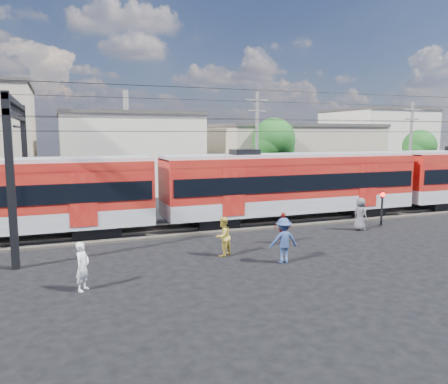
{
  "coord_description": "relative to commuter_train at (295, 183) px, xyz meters",
  "views": [
    {
      "loc": [
        -8.24,
        -15.29,
        5.37
      ],
      "look_at": [
        -0.5,
        5.0,
        2.47
      ],
      "focal_mm": 35.0,
      "sensor_mm": 36.0,
      "label": 1
    }
  ],
  "objects": [
    {
      "name": "car_silver",
      "position": [
        14.55,
        4.21,
        -1.76
      ],
      "size": [
        3.87,
        1.8,
        1.29
      ],
      "primitive_type": "imported",
      "rotation": [
        0.0,
        0.0,
        1.65
      ],
      "color": "silver",
      "rests_on": "ground"
    },
    {
      "name": "rail_far",
      "position": [
        -5.34,
        0.75,
        -2.22
      ],
      "size": [
        70.0,
        0.12,
        0.12
      ],
      "primitive_type": "cube",
      "color": "#59544C",
      "rests_on": "track_bed"
    },
    {
      "name": "crossing_signal",
      "position": [
        4.24,
        -2.83,
        -1.02
      ],
      "size": [
        0.29,
        0.29,
        1.99
      ],
      "color": "black",
      "rests_on": "ground"
    },
    {
      "name": "utility_pole_east",
      "position": [
        14.66,
        6.0,
        1.88
      ],
      "size": [
        1.8,
        0.24,
        8.0
      ],
      "color": "slate",
      "rests_on": "ground"
    },
    {
      "name": "rail_near",
      "position": [
        -5.34,
        -0.75,
        -2.22
      ],
      "size": [
        70.0,
        0.12,
        0.12
      ],
      "primitive_type": "cube",
      "color": "#59544C",
      "rests_on": "track_bed"
    },
    {
      "name": "catenary",
      "position": [
        -13.99,
        -0.0,
        2.73
      ],
      "size": [
        70.0,
        9.3,
        7.52
      ],
      "color": "black",
      "rests_on": "ground"
    },
    {
      "name": "building_mideast",
      "position": [
        8.66,
        16.0,
        0.75
      ],
      "size": [
        16.32,
        10.2,
        6.3
      ],
      "color": "tan",
      "rests_on": "ground"
    },
    {
      "name": "ground",
      "position": [
        -5.34,
        -8.0,
        -2.4
      ],
      "size": [
        120.0,
        120.0,
        0.0
      ],
      "primitive_type": "plane",
      "color": "black",
      "rests_on": "ground"
    },
    {
      "name": "pedestrian_a",
      "position": [
        -12.96,
        -8.01,
        -1.55
      ],
      "size": [
        0.69,
        0.74,
        1.7
      ],
      "primitive_type": "imported",
      "rotation": [
        0.0,
        0.0,
        0.95
      ],
      "color": "white",
      "rests_on": "ground"
    },
    {
      "name": "pedestrian_b",
      "position": [
        -6.93,
        -5.72,
        -1.53
      ],
      "size": [
        1.07,
        1.01,
        1.75
      ],
      "primitive_type": "imported",
      "rotation": [
        0.0,
        0.0,
        3.69
      ],
      "color": "gold",
      "rests_on": "ground"
    },
    {
      "name": "pedestrian_d",
      "position": [
        -3.39,
        -4.68,
        -1.63
      ],
      "size": [
        0.93,
        0.45,
        1.55
      ],
      "primitive_type": "imported",
      "rotation": [
        0.0,
        0.0,
        -0.08
      ],
      "color": "maroon",
      "rests_on": "ground"
    },
    {
      "name": "building_midwest",
      "position": [
        -7.34,
        19.0,
        1.25
      ],
      "size": [
        12.24,
        12.24,
        7.3
      ],
      "color": "beige",
      "rests_on": "ground"
    },
    {
      "name": "pedestrian_e",
      "position": [
        2.1,
        -3.59,
        -1.49
      ],
      "size": [
        0.75,
        0.99,
        1.83
      ],
      "primitive_type": "imported",
      "rotation": [
        0.0,
        0.0,
        1.77
      ],
      "color": "#545358",
      "rests_on": "ground"
    },
    {
      "name": "commuter_train",
      "position": [
        0.0,
        0.0,
        0.0
      ],
      "size": [
        50.3,
        3.08,
        4.17
      ],
      "color": "black",
      "rests_on": "ground"
    },
    {
      "name": "building_east",
      "position": [
        22.66,
        20.0,
        1.75
      ],
      "size": [
        10.2,
        10.2,
        8.3
      ],
      "color": "beige",
      "rests_on": "ground"
    },
    {
      "name": "tree_near",
      "position": [
        3.85,
        10.09,
        2.26
      ],
      "size": [
        3.82,
        3.64,
        6.72
      ],
      "color": "#382619",
      "rests_on": "ground"
    },
    {
      "name": "track_bed",
      "position": [
        -5.34,
        0.0,
        -2.34
      ],
      "size": [
        70.0,
        3.4,
        0.12
      ],
      "primitive_type": "cube",
      "color": "#2D2823",
      "rests_on": "ground"
    },
    {
      "name": "utility_pole_mid",
      "position": [
        0.66,
        7.0,
        2.13
      ],
      "size": [
        1.8,
        0.24,
        8.5
      ],
      "color": "slate",
      "rests_on": "ground"
    },
    {
      "name": "pedestrian_c",
      "position": [
        -4.92,
        -7.56,
        -1.45
      ],
      "size": [
        1.29,
        0.82,
        1.9
      ],
      "primitive_type": "imported",
      "rotation": [
        0.0,
        0.0,
        3.05
      ],
      "color": "navy",
      "rests_on": "ground"
    },
    {
      "name": "tree_far",
      "position": [
        18.85,
        9.09,
        1.59
      ],
      "size": [
        3.36,
        3.12,
        5.76
      ],
      "color": "#382619",
      "rests_on": "ground"
    }
  ]
}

